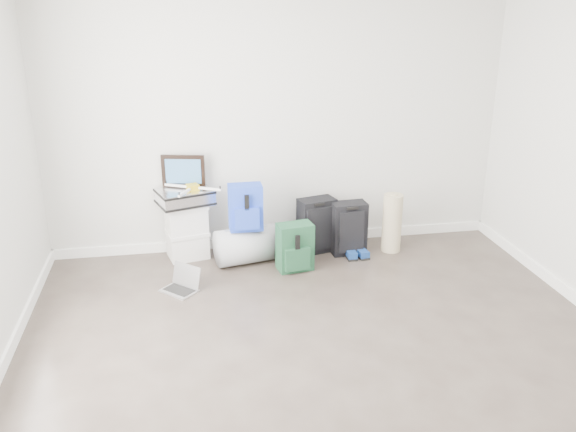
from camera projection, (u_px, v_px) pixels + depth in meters
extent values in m
plane|color=#342A25|center=(340.00, 387.00, 4.04)|extent=(5.00, 5.00, 0.00)
cube|color=silver|center=(278.00, 114.00, 5.88)|extent=(4.50, 0.02, 2.70)
cube|color=white|center=(279.00, 239.00, 6.32)|extent=(4.50, 0.02, 0.10)
cube|color=silver|center=(188.00, 245.00, 5.99)|extent=(0.42, 0.37, 0.24)
cube|color=silver|center=(187.00, 232.00, 5.94)|extent=(0.44, 0.39, 0.04)
cube|color=silver|center=(186.00, 219.00, 5.90)|extent=(0.42, 0.37, 0.24)
cube|color=silver|center=(185.00, 206.00, 5.85)|extent=(0.44, 0.39, 0.04)
cube|color=#B2B2B7|center=(185.00, 197.00, 5.82)|extent=(0.58, 0.50, 0.14)
cube|color=black|center=(183.00, 171.00, 5.83)|extent=(0.41, 0.11, 0.31)
cube|color=#246292|center=(183.00, 171.00, 5.82)|extent=(0.34, 0.08, 0.24)
cube|color=gold|center=(193.00, 187.00, 5.78)|extent=(0.13, 0.13, 0.05)
cube|color=white|center=(199.00, 183.00, 5.91)|extent=(0.15, 0.27, 0.02)
cube|color=white|center=(179.00, 186.00, 5.82)|extent=(0.27, 0.15, 0.02)
cube|color=white|center=(186.00, 192.00, 5.65)|extent=(0.15, 0.27, 0.02)
cube|color=white|center=(207.00, 188.00, 5.74)|extent=(0.27, 0.15, 0.02)
cylinder|color=gray|center=(246.00, 245.00, 5.84)|extent=(0.63, 0.46, 0.35)
cube|color=#1B2FB3|center=(245.00, 207.00, 5.69)|extent=(0.31, 0.19, 0.44)
cube|color=#1B2FB3|center=(247.00, 218.00, 5.62)|extent=(0.23, 0.06, 0.21)
cube|color=black|center=(316.00, 225.00, 6.07)|extent=(0.40, 0.29, 0.55)
cube|color=black|center=(319.00, 229.00, 5.97)|extent=(0.27, 0.09, 0.44)
cube|color=black|center=(319.00, 204.00, 5.88)|extent=(0.11, 0.05, 0.02)
cube|color=#153C24|center=(295.00, 247.00, 5.69)|extent=(0.35, 0.24, 0.45)
cube|color=#153C24|center=(297.00, 259.00, 5.61)|extent=(0.24, 0.10, 0.22)
cube|color=black|center=(349.00, 228.00, 6.03)|extent=(0.35, 0.21, 0.53)
cube|color=black|center=(352.00, 232.00, 5.93)|extent=(0.25, 0.04, 0.42)
cube|color=black|center=(352.00, 208.00, 5.85)|extent=(0.12, 0.03, 0.02)
cube|color=black|center=(350.00, 256.00, 6.02)|extent=(0.10, 0.24, 0.02)
cube|color=#1C4BAA|center=(350.00, 252.00, 6.01)|extent=(0.09, 0.23, 0.06)
cube|color=black|center=(360.00, 255.00, 6.04)|extent=(0.14, 0.25, 0.02)
cube|color=#1C4BAA|center=(360.00, 251.00, 6.02)|extent=(0.13, 0.24, 0.06)
cylinder|color=tan|center=(392.00, 223.00, 6.08)|extent=(0.19, 0.19, 0.59)
cube|color=#B4B4B9|center=(179.00, 291.00, 5.32)|extent=(0.36, 0.36, 0.01)
cube|color=black|center=(179.00, 290.00, 5.32)|extent=(0.29, 0.28, 0.00)
cube|color=black|center=(187.00, 275.00, 5.37)|extent=(0.22, 0.22, 0.20)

